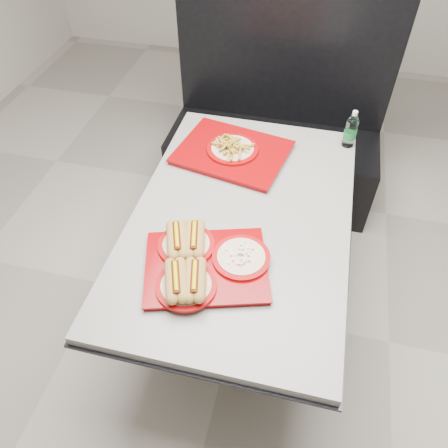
% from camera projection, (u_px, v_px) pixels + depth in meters
% --- Properties ---
extents(ground, '(6.00, 6.00, 0.00)m').
position_uv_depth(ground, '(238.00, 311.00, 2.38)').
color(ground, '#A29C91').
rests_on(ground, ground).
extents(diner_table, '(0.92, 1.42, 0.75)m').
position_uv_depth(diner_table, '(241.00, 240.00, 1.95)').
color(diner_table, black).
rests_on(diner_table, ground).
extents(booth_bench, '(1.30, 0.57, 1.35)m').
position_uv_depth(booth_bench, '(275.00, 135.00, 2.82)').
color(booth_bench, black).
rests_on(booth_bench, ground).
extents(tray_near, '(0.53, 0.47, 0.10)m').
position_uv_depth(tray_near, '(201.00, 263.00, 1.61)').
color(tray_near, '#850306').
rests_on(tray_near, diner_table).
extents(tray_far, '(0.57, 0.49, 0.10)m').
position_uv_depth(tray_far, '(233.00, 150.00, 2.09)').
color(tray_far, '#850306').
rests_on(tray_far, diner_table).
extents(water_bottle, '(0.06, 0.06, 0.19)m').
position_uv_depth(water_bottle, '(351.00, 131.00, 2.11)').
color(water_bottle, silver).
rests_on(water_bottle, diner_table).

